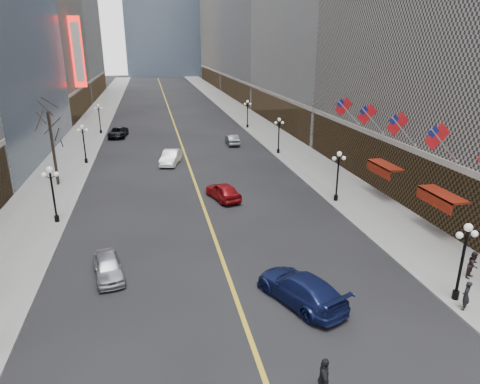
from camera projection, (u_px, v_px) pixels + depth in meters
name	position (u px, v px, depth m)	size (l,w,h in m)	color
sidewalk_east	(255.00, 123.00, 75.82)	(6.00, 230.00, 0.15)	gray
sidewalk_west	(90.00, 129.00, 70.42)	(6.00, 230.00, 0.15)	gray
lane_line	(172.00, 117.00, 82.39)	(0.25, 200.00, 0.02)	gold
streetlamp_east_0	(463.00, 254.00, 22.71)	(1.26, 0.44, 4.52)	black
streetlamp_east_1	(338.00, 171.00, 37.50)	(1.26, 0.44, 4.52)	black
streetlamp_east_2	(279.00, 132.00, 54.13)	(1.26, 0.44, 4.52)	black
streetlamp_east_3	(248.00, 111.00, 70.77)	(1.26, 0.44, 4.52)	black
streetlamp_west_1	(52.00, 189.00, 32.94)	(1.26, 0.44, 4.52)	black
streetlamp_west_2	(84.00, 140.00, 49.58)	(1.26, 0.44, 4.52)	black
streetlamp_west_3	(99.00, 116.00, 66.21)	(1.26, 0.44, 4.52)	black
flag_2	(439.00, 139.00, 29.34)	(2.87, 0.12, 2.87)	#B2B2B7
flag_3	(399.00, 126.00, 33.96)	(2.87, 0.12, 2.87)	#B2B2B7
flag_4	(369.00, 116.00, 38.58)	(2.87, 0.12, 2.87)	#B2B2B7
flag_5	(345.00, 108.00, 43.20)	(2.87, 0.12, 2.87)	#B2B2B7
awning_b	(440.00, 196.00, 30.87)	(1.40, 4.00, 0.93)	maroon
awning_c	(383.00, 166.00, 38.27)	(1.40, 4.00, 0.93)	maroon
theatre_marquee	(77.00, 52.00, 75.37)	(2.00, 0.55, 12.00)	red
tree_west_far	(49.00, 124.00, 40.75)	(3.60, 3.60, 7.92)	#2D231C
car_nb_near	(108.00, 267.00, 25.89)	(1.65, 4.11, 1.40)	#ACADB4
car_nb_mid	(171.00, 157.00, 50.26)	(1.74, 4.98, 1.64)	white
car_nb_far	(118.00, 132.00, 64.65)	(2.44, 5.29, 1.47)	black
car_sb_near	(301.00, 288.00, 23.33)	(2.35, 5.79, 1.68)	navy
car_sb_mid	(223.00, 191.00, 38.83)	(1.86, 4.63, 1.58)	maroon
car_sb_far	(232.00, 140.00, 59.98)	(1.52, 4.37, 1.44)	#494F51
ped_ne_corner	(466.00, 296.00, 22.43)	(0.60, 0.44, 1.65)	black
ped_east_walk	(473.00, 265.00, 25.50)	(0.82, 0.45, 1.68)	black
ped_crossing_a	(324.00, 380.00, 16.82)	(1.14, 0.52, 1.94)	black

